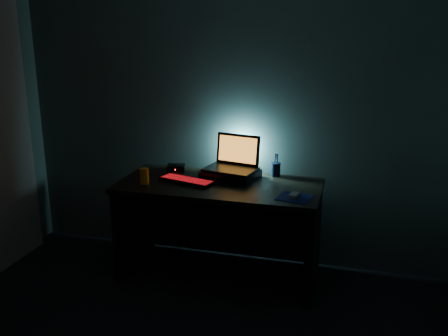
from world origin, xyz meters
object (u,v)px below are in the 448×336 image
(laptop, at_px, (234,161))
(juice_glass, at_px, (144,176))
(pen_cup, at_px, (276,169))
(router, at_px, (176,168))
(keyboard, at_px, (187,181))
(mouse, at_px, (294,195))

(laptop, relative_size, juice_glass, 3.66)
(pen_cup, xyz_separation_m, router, (-0.80, -0.06, -0.03))
(laptop, distance_m, juice_glass, 0.69)
(router, bearing_deg, keyboard, -70.47)
(mouse, height_order, pen_cup, pen_cup)
(laptop, bearing_deg, pen_cup, 27.43)
(keyboard, relative_size, router, 2.73)
(keyboard, distance_m, juice_glass, 0.32)
(keyboard, height_order, mouse, mouse)
(mouse, bearing_deg, laptop, 155.34)
(laptop, relative_size, pen_cup, 4.00)
(juice_glass, bearing_deg, router, 74.49)
(mouse, bearing_deg, router, 169.24)
(keyboard, bearing_deg, mouse, 6.32)
(mouse, height_order, juice_glass, juice_glass)
(laptop, distance_m, pen_cup, 0.33)
(keyboard, relative_size, juice_glass, 3.83)
(laptop, xyz_separation_m, mouse, (0.52, -0.38, -0.10))
(laptop, xyz_separation_m, keyboard, (-0.30, -0.24, -0.11))
(keyboard, bearing_deg, pen_cup, 43.97)
(pen_cup, bearing_deg, juice_glass, -153.99)
(mouse, relative_size, juice_glass, 0.77)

